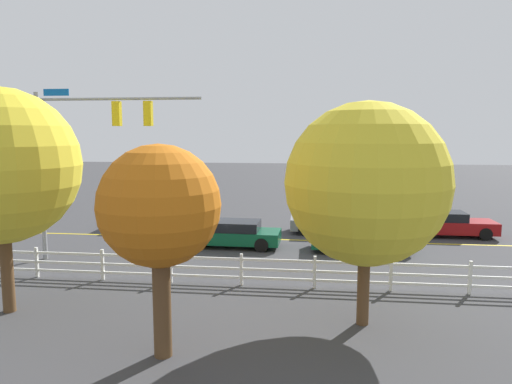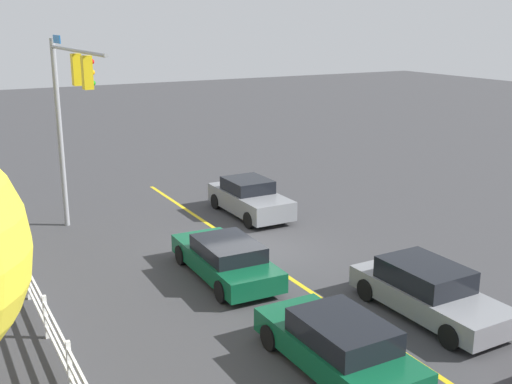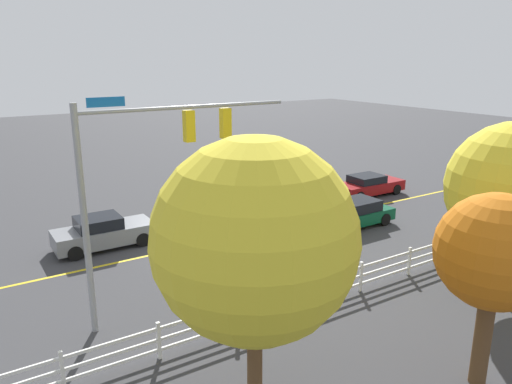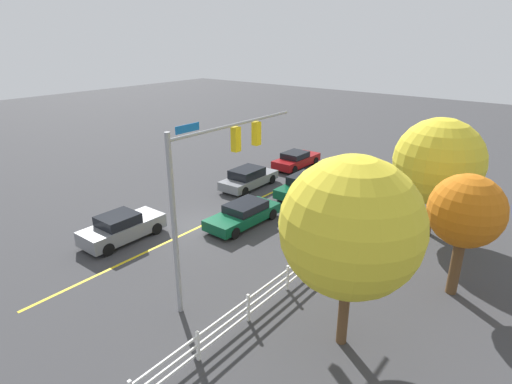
% 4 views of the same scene
% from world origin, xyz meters
% --- Properties ---
extents(ground_plane, '(120.00, 120.00, 0.00)m').
position_xyz_m(ground_plane, '(0.00, 0.00, 0.00)').
color(ground_plane, '#38383A').
extents(lane_center_stripe, '(28.00, 0.16, 0.01)m').
position_xyz_m(lane_center_stripe, '(-4.00, 0.00, 0.00)').
color(lane_center_stripe, gold).
rests_on(lane_center_stripe, ground_plane).
extents(signal_assembly, '(7.11, 0.38, 7.21)m').
position_xyz_m(signal_assembly, '(3.93, 4.86, 5.06)').
color(signal_assembly, gray).
rests_on(signal_assembly, ground_plane).
extents(car_0, '(4.67, 1.97, 1.41)m').
position_xyz_m(car_0, '(-6.58, -1.95, 0.68)').
color(car_0, slate).
rests_on(car_0, ground_plane).
extents(car_1, '(4.49, 1.93, 1.34)m').
position_xyz_m(car_1, '(-7.75, 1.86, 0.66)').
color(car_1, '#0C4C2D').
rests_on(car_1, ground_plane).
extents(car_2, '(4.60, 1.89, 1.30)m').
position_xyz_m(car_2, '(-12.63, -1.91, 0.63)').
color(car_2, maroon).
rests_on(car_2, ground_plane).
extents(car_3, '(4.77, 1.99, 1.25)m').
position_xyz_m(car_3, '(-1.68, 1.71, 0.62)').
color(car_3, '#0C4C2D').
rests_on(car_3, ground_plane).
extents(car_4, '(4.37, 1.89, 1.48)m').
position_xyz_m(car_4, '(3.76, -2.02, 0.71)').
color(car_4, slate).
rests_on(car_4, ground_plane).
extents(white_rail_fence, '(26.10, 0.10, 1.15)m').
position_xyz_m(white_rail_fence, '(-3.00, 7.34, 0.60)').
color(white_rail_fence, white).
rests_on(white_rail_fence, ground_plane).
extents(tree_0, '(2.92, 2.92, 5.18)m').
position_xyz_m(tree_0, '(-1.90, 12.84, 3.67)').
color(tree_0, brown).
rests_on(tree_0, ground_plane).
extents(tree_1, '(4.61, 4.61, 6.77)m').
position_xyz_m(tree_1, '(3.67, 10.63, 4.45)').
color(tree_1, brown).
rests_on(tree_1, ground_plane).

